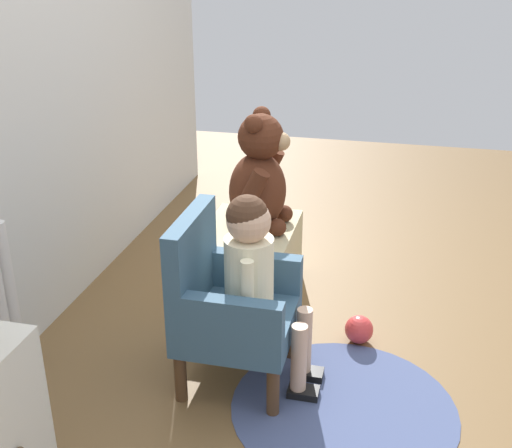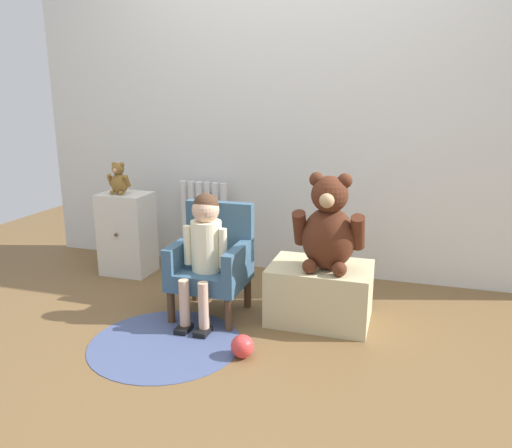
% 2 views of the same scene
% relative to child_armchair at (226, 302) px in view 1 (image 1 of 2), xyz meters
% --- Properties ---
extents(ground_plane, '(6.00, 6.00, 0.00)m').
position_rel_child_armchair_xyz_m(ground_plane, '(0.25, -0.42, -0.31)').
color(ground_plane, brown).
extents(back_wall, '(3.80, 0.05, 2.40)m').
position_rel_child_armchair_xyz_m(back_wall, '(0.25, 0.84, 0.89)').
color(back_wall, silver).
rests_on(back_wall, ground_plane).
extents(child_armchair, '(0.40, 0.39, 0.63)m').
position_rel_child_armchair_xyz_m(child_armchair, '(0.00, 0.00, 0.00)').
color(child_armchair, '#385872').
rests_on(child_armchair, ground_plane).
extents(child_figure, '(0.25, 0.35, 0.72)m').
position_rel_child_armchair_xyz_m(child_figure, '(0.00, -0.11, 0.16)').
color(child_figure, '#F0E8C2').
rests_on(child_figure, ground_plane).
extents(low_bench, '(0.55, 0.40, 0.32)m').
position_rel_child_armchair_xyz_m(low_bench, '(0.61, 0.07, -0.15)').
color(low_bench, '#C6BA8C').
rests_on(low_bench, ground_plane).
extents(large_teddy_bear, '(0.38, 0.27, 0.52)m').
position_rel_child_armchair_xyz_m(large_teddy_bear, '(0.65, 0.03, 0.24)').
color(large_teddy_bear, '#4D2515').
rests_on(large_teddy_bear, low_bench).
extents(floor_rug, '(0.78, 0.78, 0.01)m').
position_rel_child_armchair_xyz_m(floor_rug, '(-0.09, -0.44, -0.31)').
color(floor_rug, '#424F78').
rests_on(floor_rug, ground_plane).
extents(toy_ball, '(0.11, 0.11, 0.11)m').
position_rel_child_armchair_xyz_m(toy_ball, '(0.33, -0.45, -0.26)').
color(toy_ball, '#D23938').
rests_on(toy_ball, ground_plane).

